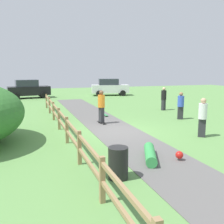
{
  "coord_description": "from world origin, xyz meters",
  "views": [
    {
      "loc": [
        -4.16,
        -11.78,
        3.03
      ],
      "look_at": [
        -0.27,
        -0.16,
        1.0
      ],
      "focal_mm": 41.82,
      "sensor_mm": 36.0,
      "label": 1
    }
  ],
  "objects_px": {
    "skateboard_loose": "(105,115)",
    "bystander_white": "(203,116)",
    "parked_car_white": "(110,87)",
    "parked_car_black": "(28,89)",
    "bystander_blue": "(181,104)",
    "skater_riding": "(101,105)",
    "bystander_black": "(164,98)",
    "trash_bin": "(118,163)",
    "skater_fallen": "(152,154)"
  },
  "relations": [
    {
      "from": "parked_car_black",
      "to": "skater_fallen",
      "type": "bearing_deg",
      "value": -80.3
    },
    {
      "from": "skater_riding",
      "to": "bystander_black",
      "type": "xyz_separation_m",
      "value": [
        5.73,
        3.24,
        -0.12
      ]
    },
    {
      "from": "parked_car_white",
      "to": "skateboard_loose",
      "type": "bearing_deg",
      "value": -109.27
    },
    {
      "from": "skater_riding",
      "to": "bystander_white",
      "type": "height_order",
      "value": "skater_riding"
    },
    {
      "from": "skater_riding",
      "to": "skater_fallen",
      "type": "relative_size",
      "value": 1.09
    },
    {
      "from": "trash_bin",
      "to": "bystander_blue",
      "type": "relative_size",
      "value": 0.54
    },
    {
      "from": "skater_fallen",
      "to": "bystander_blue",
      "type": "relative_size",
      "value": 1.02
    },
    {
      "from": "bystander_white",
      "to": "bystander_blue",
      "type": "relative_size",
      "value": 1.07
    },
    {
      "from": "skateboard_loose",
      "to": "skater_fallen",
      "type": "bearing_deg",
      "value": -96.13
    },
    {
      "from": "parked_car_white",
      "to": "bystander_blue",
      "type": "bearing_deg",
      "value": -91.49
    },
    {
      "from": "skater_riding",
      "to": "bystander_blue",
      "type": "height_order",
      "value": "skater_riding"
    },
    {
      "from": "trash_bin",
      "to": "skateboard_loose",
      "type": "bearing_deg",
      "value": 75.14
    },
    {
      "from": "skateboard_loose",
      "to": "parked_car_black",
      "type": "xyz_separation_m",
      "value": [
        -4.49,
        12.67,
        0.87
      ]
    },
    {
      "from": "trash_bin",
      "to": "bystander_black",
      "type": "bearing_deg",
      "value": 54.87
    },
    {
      "from": "skateboard_loose",
      "to": "parked_car_white",
      "type": "height_order",
      "value": "parked_car_white"
    },
    {
      "from": "skater_riding",
      "to": "bystander_black",
      "type": "height_order",
      "value": "skater_riding"
    },
    {
      "from": "trash_bin",
      "to": "parked_car_white",
      "type": "relative_size",
      "value": 0.2
    },
    {
      "from": "bystander_white",
      "to": "parked_car_white",
      "type": "bearing_deg",
      "value": 84.52
    },
    {
      "from": "trash_bin",
      "to": "skater_fallen",
      "type": "distance_m",
      "value": 1.92
    },
    {
      "from": "skater_riding",
      "to": "bystander_black",
      "type": "bearing_deg",
      "value": 29.52
    },
    {
      "from": "skater_riding",
      "to": "parked_car_black",
      "type": "height_order",
      "value": "parked_car_black"
    },
    {
      "from": "skater_riding",
      "to": "skateboard_loose",
      "type": "relative_size",
      "value": 2.31
    },
    {
      "from": "trash_bin",
      "to": "skater_riding",
      "type": "xyz_separation_m",
      "value": [
        1.61,
        7.18,
        0.61
      ]
    },
    {
      "from": "parked_car_black",
      "to": "bystander_blue",
      "type": "bearing_deg",
      "value": -60.52
    },
    {
      "from": "trash_bin",
      "to": "skater_riding",
      "type": "bearing_deg",
      "value": 77.38
    },
    {
      "from": "bystander_black",
      "to": "parked_car_white",
      "type": "bearing_deg",
      "value": 92.01
    },
    {
      "from": "trash_bin",
      "to": "skater_fallen",
      "type": "height_order",
      "value": "trash_bin"
    },
    {
      "from": "parked_car_black",
      "to": "parked_car_white",
      "type": "bearing_deg",
      "value": 0.1
    },
    {
      "from": "bystander_black",
      "to": "parked_car_black",
      "type": "bearing_deg",
      "value": 128.73
    },
    {
      "from": "bystander_blue",
      "to": "parked_car_black",
      "type": "height_order",
      "value": "parked_car_black"
    },
    {
      "from": "bystander_black",
      "to": "parked_car_white",
      "type": "height_order",
      "value": "parked_car_white"
    },
    {
      "from": "skateboard_loose",
      "to": "bystander_blue",
      "type": "xyz_separation_m",
      "value": [
        4.04,
        -2.43,
        0.82
      ]
    },
    {
      "from": "skateboard_loose",
      "to": "bystander_white",
      "type": "xyz_separation_m",
      "value": [
        2.61,
        -6.36,
        0.89
      ]
    },
    {
      "from": "bystander_white",
      "to": "parked_car_white",
      "type": "distance_m",
      "value": 19.13
    },
    {
      "from": "bystander_white",
      "to": "parked_car_black",
      "type": "bearing_deg",
      "value": 110.46
    },
    {
      "from": "skateboard_loose",
      "to": "bystander_white",
      "type": "height_order",
      "value": "bystander_white"
    },
    {
      "from": "bystander_white",
      "to": "parked_car_black",
      "type": "xyz_separation_m",
      "value": [
        -7.1,
        19.02,
        -0.02
      ]
    },
    {
      "from": "skater_riding",
      "to": "trash_bin",
      "type": "bearing_deg",
      "value": -102.62
    },
    {
      "from": "parked_car_black",
      "to": "parked_car_white",
      "type": "height_order",
      "value": "same"
    },
    {
      "from": "bystander_white",
      "to": "skater_fallen",
      "type": "bearing_deg",
      "value": -150.21
    },
    {
      "from": "bystander_blue",
      "to": "bystander_black",
      "type": "bearing_deg",
      "value": 76.94
    },
    {
      "from": "skater_fallen",
      "to": "bystander_blue",
      "type": "bearing_deg",
      "value": 50.23
    },
    {
      "from": "bystander_black",
      "to": "parked_car_black",
      "type": "height_order",
      "value": "parked_car_black"
    },
    {
      "from": "trash_bin",
      "to": "parked_car_black",
      "type": "height_order",
      "value": "parked_car_black"
    },
    {
      "from": "bystander_white",
      "to": "bystander_blue",
      "type": "bearing_deg",
      "value": 69.94
    },
    {
      "from": "skater_riding",
      "to": "skateboard_loose",
      "type": "xyz_separation_m",
      "value": [
        0.89,
        2.22,
        -0.97
      ]
    },
    {
      "from": "skateboard_loose",
      "to": "parked_car_white",
      "type": "bearing_deg",
      "value": 70.73
    },
    {
      "from": "bystander_black",
      "to": "skater_fallen",
      "type": "bearing_deg",
      "value": -121.44
    },
    {
      "from": "skateboard_loose",
      "to": "bystander_white",
      "type": "bearing_deg",
      "value": -67.71
    },
    {
      "from": "trash_bin",
      "to": "bystander_black",
      "type": "xyz_separation_m",
      "value": [
        7.34,
        10.43,
        0.49
      ]
    }
  ]
}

